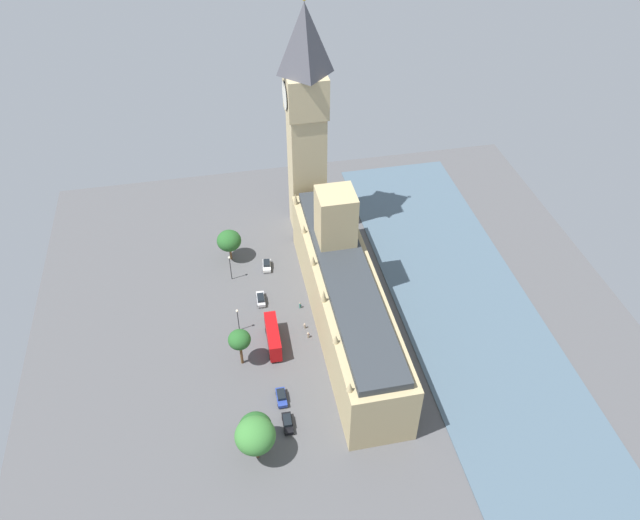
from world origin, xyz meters
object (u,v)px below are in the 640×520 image
object	(u,v)px
car_white_under_trees	(267,265)
car_silver_corner	(261,299)
double_decker_bus_kerbside	(273,336)
plane_tree_leading	(255,436)
clock_tower	(306,123)
pedestrian_trailing	(308,335)
car_black_far_end	(288,423)
street_lamp_slot_13	(238,316)
car_blue_by_river_gate	(281,397)
plane_tree_near_tower	(255,428)
plane_tree_slot_11	(239,340)
plane_tree_slot_10	(229,241)
parliament_building	(344,293)
street_lamp_slot_12	(230,264)
pedestrian_midblock	(305,326)
pedestrian_opposite_hall	(300,306)

from	to	relation	value
car_white_under_trees	car_silver_corner	size ratio (longest dim) A/B	0.94
car_white_under_trees	double_decker_bus_kerbside	xyz separation A→B (m)	(1.84, 24.46, 1.75)
plane_tree_leading	double_decker_bus_kerbside	bearing A→B (deg)	-104.24
clock_tower	pedestrian_trailing	size ratio (longest dim) A/B	37.06
car_black_far_end	street_lamp_slot_13	bearing A→B (deg)	-74.57
pedestrian_trailing	car_blue_by_river_gate	bearing A→B (deg)	-53.94
plane_tree_near_tower	plane_tree_slot_11	bearing A→B (deg)	-87.95
clock_tower	plane_tree_slot_11	world-z (taller)	clock_tower
car_black_far_end	plane_tree_slot_10	size ratio (longest dim) A/B	0.56
parliament_building	plane_tree_slot_11	distance (m)	24.33
street_lamp_slot_13	car_black_far_end	bearing A→B (deg)	104.14
parliament_building	street_lamp_slot_13	distance (m)	23.23
plane_tree_slot_10	street_lamp_slot_13	distance (m)	23.90
street_lamp_slot_12	double_decker_bus_kerbside	bearing A→B (deg)	107.12
plane_tree_leading	plane_tree_slot_11	size ratio (longest dim) A/B	1.08
car_silver_corner	street_lamp_slot_12	xyz separation A→B (m)	(5.81, -8.90, 3.93)
car_white_under_trees	plane_tree_slot_11	bearing A→B (deg)	78.99
pedestrian_midblock	plane_tree_near_tower	size ratio (longest dim) A/B	0.17
street_lamp_slot_12	pedestrian_trailing	bearing A→B (deg)	123.62
parliament_building	street_lamp_slot_13	world-z (taller)	parliament_building
parliament_building	pedestrian_midblock	bearing A→B (deg)	4.10
car_white_under_trees	pedestrian_trailing	size ratio (longest dim) A/B	2.78
plane_tree_slot_11	car_silver_corner	bearing A→B (deg)	-109.52
clock_tower	car_black_far_end	size ratio (longest dim) A/B	12.46
parliament_building	pedestrian_trailing	xyz separation A→B (m)	(8.57, 3.42, -7.71)
pedestrian_opposite_hall	plane_tree_slot_11	distance (m)	20.52
double_decker_bus_kerbside	car_black_far_end	world-z (taller)	double_decker_bus_kerbside
double_decker_bus_kerbside	pedestrian_opposite_hall	xyz separation A→B (m)	(-7.41, -9.63, -1.95)
plane_tree_near_tower	car_black_far_end	bearing A→B (deg)	-150.75
double_decker_bus_kerbside	pedestrian_opposite_hall	distance (m)	12.31
car_silver_corner	street_lamp_slot_12	size ratio (longest dim) A/B	0.66
plane_tree_slot_10	car_white_under_trees	bearing A→B (deg)	148.28
pedestrian_trailing	street_lamp_slot_12	size ratio (longest dim) A/B	0.22
pedestrian_midblock	plane_tree_slot_11	bearing A→B (deg)	164.14
car_silver_corner	double_decker_bus_kerbside	world-z (taller)	double_decker_bus_kerbside
parliament_building	street_lamp_slot_13	size ratio (longest dim) A/B	9.82
pedestrian_trailing	plane_tree_leading	bearing A→B (deg)	-53.72
parliament_building	pedestrian_midblock	world-z (taller)	parliament_building
car_white_under_trees	pedestrian_opposite_hall	bearing A→B (deg)	117.07
pedestrian_opposite_hall	pedestrian_trailing	size ratio (longest dim) A/B	0.97
car_white_under_trees	double_decker_bus_kerbside	distance (m)	24.59
car_blue_by_river_gate	car_black_far_end	distance (m)	6.00
street_lamp_slot_12	street_lamp_slot_13	xyz separation A→B (m)	(-0.14, 16.53, -0.48)
double_decker_bus_kerbside	car_blue_by_river_gate	distance (m)	14.30
clock_tower	double_decker_bus_kerbside	xyz separation A→B (m)	(14.61, 39.02, -27.33)
car_silver_corner	double_decker_bus_kerbside	xyz separation A→B (m)	(-1.03, 13.28, 1.75)
car_white_under_trees	pedestrian_trailing	xyz separation A→B (m)	(-5.70, 23.90, -0.18)
car_blue_by_river_gate	pedestrian_midblock	xyz separation A→B (m)	(-7.75, -17.53, -0.22)
street_lamp_slot_13	pedestrian_midblock	bearing A→B (deg)	170.62
pedestrian_trailing	plane_tree_leading	distance (m)	30.23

